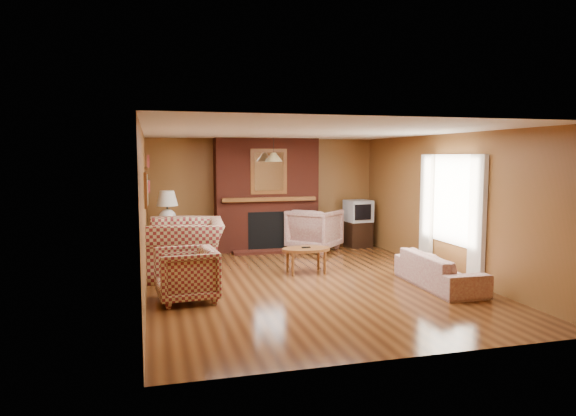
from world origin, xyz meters
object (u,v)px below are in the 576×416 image
object	(u,v)px
plaid_armchair	(186,275)
crt_tv	(358,211)
fireplace	(266,195)
side_table	(168,243)
coffee_table	(306,251)
floral_sofa	(439,270)
floral_armchair	(315,229)
table_lamp	(167,206)
tv_stand	(358,234)
plaid_loveseat	(186,248)

from	to	relation	value
plaid_armchair	crt_tv	xyz separation A→B (m)	(4.00, 3.39, 0.43)
fireplace	side_table	size ratio (longest dim) A/B	3.63
fireplace	coffee_table	world-z (taller)	fireplace
coffee_table	plaid_armchair	bearing A→B (deg)	-150.22
floral_sofa	fireplace	bearing A→B (deg)	28.31
plaid_armchair	coffee_table	bearing A→B (deg)	114.91
floral_armchair	crt_tv	world-z (taller)	crt_tv
table_lamp	floral_sofa	bearing A→B (deg)	-39.12
plaid_armchair	floral_armchair	xyz separation A→B (m)	(2.94, 3.28, 0.07)
side_table	table_lamp	xyz separation A→B (m)	(0.00, 0.00, 0.72)
table_lamp	tv_stand	bearing A→B (deg)	4.82
plaid_armchair	coffee_table	xyz separation A→B (m)	(2.12, 1.21, 0.01)
floral_sofa	plaid_loveseat	bearing A→B (deg)	65.59
fireplace	tv_stand	size ratio (longest dim) A/B	4.24
side_table	table_lamp	bearing A→B (deg)	90.00
coffee_table	crt_tv	distance (m)	2.91
crt_tv	table_lamp	bearing A→B (deg)	-175.26
plaid_armchair	floral_sofa	size ratio (longest dim) A/B	0.47
fireplace	side_table	bearing A→B (deg)	-165.71
table_lamp	crt_tv	size ratio (longest dim) A/B	1.19
plaid_loveseat	floral_sofa	bearing A→B (deg)	68.45
floral_sofa	side_table	distance (m)	5.16
crt_tv	plaid_armchair	bearing A→B (deg)	-139.69
fireplace	tv_stand	xyz separation A→B (m)	(2.05, -0.18, -0.90)
floral_armchair	tv_stand	world-z (taller)	floral_armchair
plaid_armchair	crt_tv	distance (m)	5.26
table_lamp	crt_tv	distance (m)	4.17
plaid_loveseat	plaid_armchair	bearing A→B (deg)	1.02
fireplace	floral_armchair	size ratio (longest dim) A/B	2.44
plaid_armchair	tv_stand	bearing A→B (deg)	125.49
fireplace	floral_sofa	bearing A→B (deg)	-63.36
plaid_loveseat	side_table	size ratio (longest dim) A/B	2.18
coffee_table	side_table	xyz separation A→B (m)	(-2.27, 1.84, -0.05)
plaid_armchair	crt_tv	bearing A→B (deg)	125.45
table_lamp	tv_stand	world-z (taller)	table_lamp
fireplace	side_table	world-z (taller)	fireplace
crt_tv	fireplace	bearing A→B (deg)	174.70
coffee_table	table_lamp	world-z (taller)	table_lamp
crt_tv	side_table	bearing A→B (deg)	-175.26
plaid_loveseat	floral_armchair	size ratio (longest dim) A/B	1.47
side_table	tv_stand	xyz separation A→B (m)	(4.15, 0.35, -0.05)
floral_armchair	crt_tv	distance (m)	1.12
table_lamp	fireplace	bearing A→B (deg)	14.29
fireplace	coffee_table	distance (m)	2.51
coffee_table	side_table	world-z (taller)	side_table
crt_tv	floral_sofa	bearing A→B (deg)	-92.39
plaid_armchair	table_lamp	xyz separation A→B (m)	(-0.15, 3.05, 0.67)
fireplace	plaid_loveseat	bearing A→B (deg)	-133.46
plaid_loveseat	plaid_armchair	world-z (taller)	plaid_loveseat
plaid_loveseat	fireplace	bearing A→B (deg)	141.07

